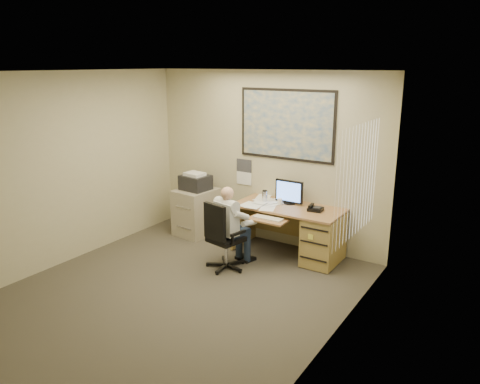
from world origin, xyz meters
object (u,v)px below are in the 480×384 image
Objects in this scene: office_chair at (225,250)px; person at (227,228)px; filing_cabinet at (196,208)px; desk at (309,230)px.

office_chair is 0.31m from person.
person is at bearing -29.14° from filing_cabinet.
person is at bearing -133.80° from desk.
desk is 1.23m from person.
office_chair is at bearing -31.28° from filing_cabinet.
person is (-0.01, 0.08, 0.30)m from office_chair.
office_chair is at bearing -69.78° from person.
filing_cabinet is 1.46m from person.
filing_cabinet is at bearing 154.21° from office_chair.
person reaches higher than filing_cabinet.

